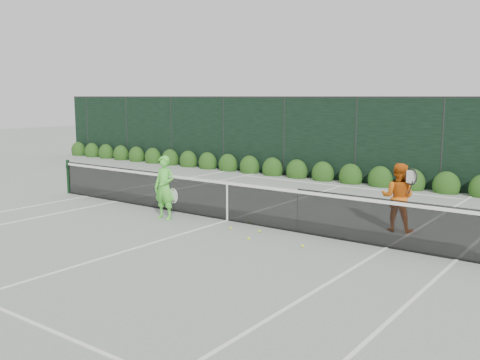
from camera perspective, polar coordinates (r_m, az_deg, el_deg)
The scene contains 8 objects.
ground at distance 13.35m, azimuth -1.36°, elevation -4.34°, with size 80.00×80.00×0.00m, color gray.
tennis_net at distance 13.25m, azimuth -1.45°, elevation -2.09°, with size 12.90×0.10×1.07m.
player_woman at distance 13.53m, azimuth -8.06°, elevation -0.80°, with size 0.66×0.44×1.60m.
player_man at distance 12.70m, azimuth 16.49°, elevation -1.77°, with size 0.92×0.71×1.57m.
court_lines at distance 13.35m, azimuth -1.36°, elevation -4.31°, with size 11.03×23.83×0.01m.
windscreen_fence at distance 11.09m, azimuth -9.99°, elevation 0.77°, with size 32.00×21.07×3.06m.
hedge_row at distance 19.36m, azimuth 11.70°, elevation 0.34°, with size 31.66×0.65×0.94m.
tennis_balls at distance 12.06m, azimuth 1.82°, elevation -5.62°, with size 2.18×1.33×0.07m.
Camera 1 is at (7.96, -10.27, 3.06)m, focal length 40.00 mm.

